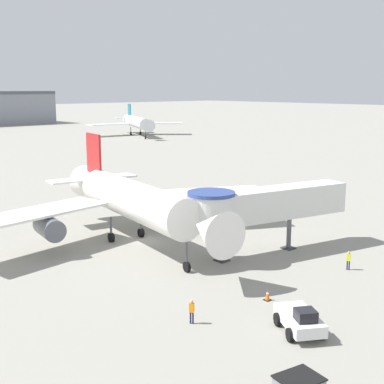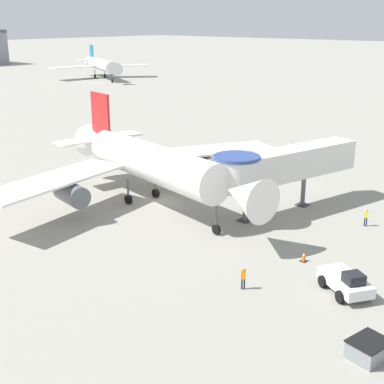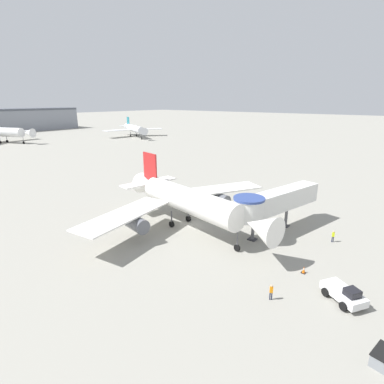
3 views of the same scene
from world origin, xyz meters
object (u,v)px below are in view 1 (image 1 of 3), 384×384
Objects in this scene: jet_bridge at (258,205)px; ground_crew_marshaller at (349,259)px; traffic_cone_starboard_wing at (224,219)px; background_jet_teal_tail at (137,122)px; traffic_cone_near_nose at (268,295)px; pushback_tug_white at (300,320)px; main_airplane at (133,201)px; ground_crew_wing_walker at (192,310)px.

jet_bridge is 10.07× the size of ground_crew_marshaller.
background_jet_teal_tail is at bearing 58.43° from traffic_cone_starboard_wing.
jet_bridge is at bearing -122.02° from traffic_cone_starboard_wing.
ground_crew_marshaller is at bearing -2.07° from traffic_cone_near_nose.
jet_bridge is 3.62× the size of pushback_tug_white.
jet_bridge reaches higher than traffic_cone_near_nose.
background_jet_teal_tail reaches higher than pushback_tug_white.
main_airplane is at bearing 112.14° from pushback_tug_white.
ground_crew_wing_walker reaches higher than ground_crew_marshaller.
main_airplane is 51.80× the size of traffic_cone_starboard_wing.
jet_bridge is 25.66× the size of traffic_cone_starboard_wing.
traffic_cone_starboard_wing is 19.07m from ground_crew_marshaller.
ground_crew_wing_walker is (-8.03, -17.29, -3.31)m from main_airplane.
main_airplane is 7.31× the size of pushback_tug_white.
pushback_tug_white is at bearing 7.14° from ground_crew_wing_walker.
traffic_cone_starboard_wing is 27.21m from ground_crew_wing_walker.
pushback_tug_white is 7.09× the size of traffic_cone_starboard_wing.
traffic_cone_near_nose is at bearing 93.57° from pushback_tug_white.
jet_bridge is at bearing 82.26° from pushback_tug_white.
main_airplane is 23.37m from pushback_tug_white.
main_airplane is at bearing 133.65° from jet_bridge.
jet_bridge is 13.30m from traffic_cone_starboard_wing.
background_jet_teal_tail is (62.58, 113.57, 3.30)m from ground_crew_marshaller.
ground_crew_marshaller is at bearing 50.76° from pushback_tug_white.
traffic_cone_starboard_wing is at bearing 71.13° from jet_bridge.
main_airplane is 40.88× the size of traffic_cone_near_nose.
main_airplane reaches higher than background_jet_teal_tail.
main_airplane is 1.07× the size of background_jet_teal_tail.
main_airplane reaches higher than ground_crew_wing_walker.
traffic_cone_starboard_wing is at bearing 10.34° from main_airplane.
jet_bridge reaches higher than pushback_tug_white.
ground_crew_marshaller is (2.46, -7.93, -3.72)m from jet_bridge.
pushback_tug_white reaches higher than traffic_cone_near_nose.
jet_bridge is at bearing -49.61° from main_airplane.
background_jet_teal_tail is at bearing 63.04° from main_airplane.
pushback_tug_white is 13.30m from ground_crew_marshaller.
main_airplane is 13.47m from traffic_cone_starboard_wing.
background_jet_teal_tail is at bearing 57.31° from traffic_cone_near_nose.
traffic_cone_starboard_wing is at bearing 85.61° from pushback_tug_white.
background_jet_teal_tail is (75.16, 117.88, 3.40)m from pushback_tug_white.
ground_crew_marshaller is 16.75m from ground_crew_wing_walker.
main_airplane is 118.82m from background_jet_teal_tail.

